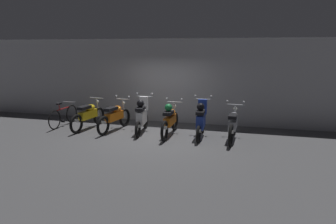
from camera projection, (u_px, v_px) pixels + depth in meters
name	position (u px, v px, depth m)	size (l,w,h in m)	color
ground_plane	(153.00, 137.00, 9.62)	(80.00, 80.00, 0.00)	#4C4C4F
back_wall	(169.00, 81.00, 11.38)	(16.00, 0.30, 3.14)	#ADADB2
motorbike_slot_0	(88.00, 115.00, 10.50)	(0.56, 1.95, 1.03)	black
motorbike_slot_1	(115.00, 116.00, 10.27)	(0.59, 1.94, 1.15)	black
motorbike_slot_2	(142.00, 116.00, 10.00)	(0.59, 1.68, 1.29)	black
motorbike_slot_3	(170.00, 120.00, 9.66)	(0.59, 1.95, 1.15)	black
motorbike_slot_4	(201.00, 120.00, 9.46)	(0.59, 1.68, 1.29)	black
motorbike_slot_5	(233.00, 124.00, 9.21)	(0.59, 1.95, 1.15)	black
bicycle	(63.00, 116.00, 10.91)	(0.50, 1.73, 0.89)	black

